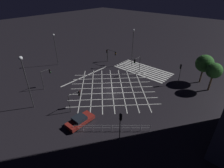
{
  "coord_description": "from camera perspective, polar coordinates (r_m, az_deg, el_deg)",
  "views": [
    {
      "loc": [
        -19.88,
        22.36,
        17.94
      ],
      "look_at": [
        0.0,
        0.0,
        0.86
      ],
      "focal_mm": 28.0,
      "sensor_mm": 36.0,
      "label": 1
    }
  ],
  "objects": [
    {
      "name": "ground_plane",
      "position": [
        34.88,
        -0.0,
        -1.23
      ],
      "size": [
        200.0,
        200.0,
        0.0
      ],
      "primitive_type": "plane",
      "color": "black"
    },
    {
      "name": "road_markings",
      "position": [
        39.43,
        5.69,
        2.5
      ],
      "size": [
        20.05,
        24.15,
        0.01
      ],
      "color": "silver",
      "rests_on": "ground_plane"
    },
    {
      "name": "traffic_light_median_south",
      "position": [
        39.57,
        8.13,
        7.11
      ],
      "size": [
        0.36,
        2.46,
        3.98
      ],
      "rotation": [
        0.0,
        0.0,
        1.57
      ],
      "color": "#2D2D30",
      "rests_on": "ground_plane"
    },
    {
      "name": "traffic_light_nw_cross",
      "position": [
        22.0,
        2.77,
        -12.35
      ],
      "size": [
        0.36,
        0.39,
        4.51
      ],
      "rotation": [
        0.0,
        0.0,
        -1.57
      ],
      "color": "#2D2D30",
      "rests_on": "ground_plane"
    },
    {
      "name": "traffic_light_median_north",
      "position": [
        28.59,
        -11.87,
        -4.05
      ],
      "size": [
        0.36,
        2.33,
        3.21
      ],
      "rotation": [
        0.0,
        0.0,
        -1.57
      ],
      "color": "#2D2D30",
      "rests_on": "ground_plane"
    },
    {
      "name": "traffic_light_ne_cross",
      "position": [
        36.11,
        -20.58,
        2.96
      ],
      "size": [
        0.36,
        2.12,
        3.86
      ],
      "rotation": [
        0.0,
        0.0,
        -1.57
      ],
      "color": "#2D2D30",
      "rests_on": "ground_plane"
    },
    {
      "name": "traffic_light_se_main",
      "position": [
        45.15,
        0.08,
        9.88
      ],
      "size": [
        3.0,
        0.36,
        3.52
      ],
      "rotation": [
        0.0,
        0.0,
        3.14
      ],
      "color": "#2D2D30",
      "rests_on": "ground_plane"
    },
    {
      "name": "traffic_light_sw_main",
      "position": [
        37.26,
        21.39,
        4.24
      ],
      "size": [
        0.39,
        0.36,
        4.47
      ],
      "color": "#2D2D30",
      "rests_on": "ground_plane"
    },
    {
      "name": "traffic_light_se_cross",
      "position": [
        46.58,
        -1.65,
        10.12
      ],
      "size": [
        0.36,
        0.39,
        3.24
      ],
      "rotation": [
        0.0,
        0.0,
        1.57
      ],
      "color": "#2D2D30",
      "rests_on": "ground_plane"
    },
    {
      "name": "street_lamp_east",
      "position": [
        43.6,
        6.85,
        13.13
      ],
      "size": [
        0.42,
        0.42,
        8.92
      ],
      "color": "#2D2D30",
      "rests_on": "ground_plane"
    },
    {
      "name": "street_lamp_west",
      "position": [
        29.28,
        -26.75,
        3.73
      ],
      "size": [
        0.58,
        0.58,
        9.04
      ],
      "color": "#2D2D30",
      "rests_on": "ground_plane"
    },
    {
      "name": "street_lamp_far",
      "position": [
        45.6,
        -18.08,
        12.15
      ],
      "size": [
        0.46,
        0.46,
        7.82
      ],
      "color": "#2D2D30",
      "rests_on": "ground_plane"
    },
    {
      "name": "street_tree_near",
      "position": [
        37.26,
        30.38,
        3.76
      ],
      "size": [
        2.88,
        2.88,
        5.64
      ],
      "color": "brown",
      "rests_on": "ground_plane"
    },
    {
      "name": "street_tree_far",
      "position": [
        39.68,
        27.98,
        5.92
      ],
      "size": [
        3.49,
        3.49,
        5.98
      ],
      "color": "brown",
      "rests_on": "ground_plane"
    },
    {
      "name": "waiting_car",
      "position": [
        26.59,
        -10.39,
        -11.59
      ],
      "size": [
        1.88,
        4.27,
        1.27
      ],
      "rotation": [
        0.0,
        0.0,
        -1.57
      ],
      "color": "maroon",
      "rests_on": "ground_plane"
    },
    {
      "name": "pedestrian_railing",
      "position": [
        25.01,
        -0.0,
        -13.94
      ],
      "size": [
        8.07,
        7.18,
        1.05
      ],
      "rotation": [
        0.0,
        0.0,
        -2.41
      ],
      "color": "#B7B7BC",
      "rests_on": "ground_plane"
    }
  ]
}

